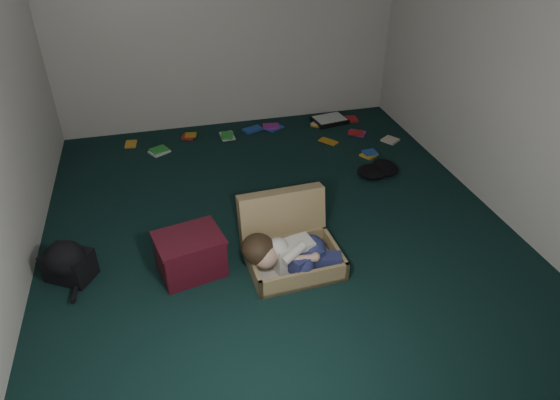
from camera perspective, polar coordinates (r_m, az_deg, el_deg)
name	(u,v)px	position (r m, az deg, el deg)	size (l,w,h in m)	color
floor	(276,224)	(4.46, -0.48, -2.74)	(4.50, 4.50, 0.00)	black
wall_back	(226,15)	(5.97, -6.17, 20.28)	(4.50, 4.50, 0.00)	silver
wall_front	(416,283)	(2.02, 15.33, -9.11)	(4.50, 4.50, 0.00)	silver
wall_right	(507,63)	(4.72, 24.53, 14.10)	(4.50, 4.50, 0.00)	silver
suitcase	(289,243)	(3.99, 1.03, -4.89)	(0.74, 0.72, 0.52)	tan
person	(290,253)	(3.82, 1.17, -6.09)	(0.78, 0.36, 0.32)	silver
maroon_bin	(190,254)	(3.91, -10.22, -6.12)	(0.56, 0.48, 0.34)	#470E1A
backpack	(69,264)	(4.15, -23.01, -6.76)	(0.43, 0.34, 0.26)	black
clothing_pile	(380,169)	(5.27, 11.38, 3.54)	(0.42, 0.34, 0.13)	black
paper_tray	(330,120)	(6.38, 5.69, 9.09)	(0.45, 0.37, 0.06)	black
book_scatter	(284,135)	(6.00, 0.42, 7.42)	(3.11, 1.18, 0.02)	gold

